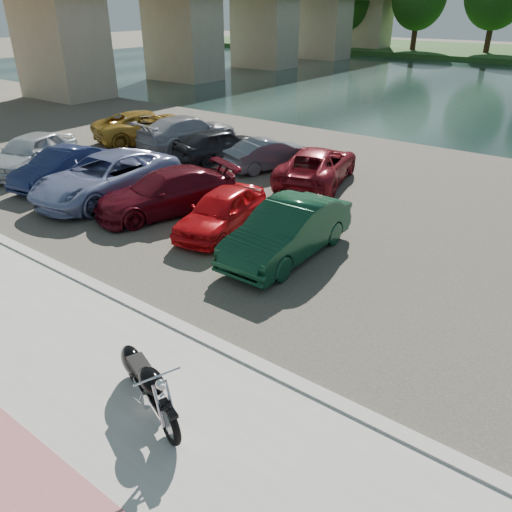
{
  "coord_description": "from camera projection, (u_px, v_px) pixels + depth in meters",
  "views": [
    {
      "loc": [
        5.56,
        -3.94,
        6.15
      ],
      "look_at": [
        -0.42,
        3.99,
        1.1
      ],
      "focal_mm": 35.0,
      "sensor_mm": 36.0,
      "label": 1
    }
  ],
  "objects": [
    {
      "name": "car_9",
      "position": [
        270.0,
        154.0,
        20.35
      ],
      "size": [
        2.52,
        3.95,
        1.23
      ],
      "primitive_type": "imported",
      "rotation": [
        0.0,
        0.0,
        2.79
      ],
      "color": "slate",
      "rests_on": "parking_lot"
    },
    {
      "name": "bridge",
      "position": [
        259.0,
        10.0,
        50.31
      ],
      "size": [
        7.0,
        56.0,
        8.55
      ],
      "color": "tan",
      "rests_on": "ground"
    },
    {
      "name": "parking_lot",
      "position": [
        394.0,
        212.0,
        16.4
      ],
      "size": [
        60.0,
        18.0,
        0.04
      ],
      "primitive_type": "cube",
      "color": "#403C34",
      "rests_on": "ground"
    },
    {
      "name": "ground",
      "position": [
        136.0,
        403.0,
        8.58
      ],
      "size": [
        200.0,
        200.0,
        0.0
      ],
      "primitive_type": "plane",
      "color": "#595447",
      "rests_on": "ground"
    },
    {
      "name": "car_4",
      "position": [
        221.0,
        211.0,
        14.71
      ],
      "size": [
        2.13,
        3.92,
        1.26
      ],
      "primitive_type": "imported",
      "rotation": [
        0.0,
        0.0,
        0.18
      ],
      "color": "red",
      "rests_on": "parking_lot"
    },
    {
      "name": "car_0",
      "position": [
        30.0,
        153.0,
        19.98
      ],
      "size": [
        3.11,
        4.74,
        1.5
      ],
      "primitive_type": "imported",
      "rotation": [
        0.0,
        0.0,
        0.33
      ],
      "color": "#B4BBC1",
      "rests_on": "parking_lot"
    },
    {
      "name": "car_3",
      "position": [
        167.0,
        192.0,
        16.04
      ],
      "size": [
        3.39,
        5.06,
        1.36
      ],
      "primitive_type": "imported",
      "rotation": [
        0.0,
        0.0,
        -0.35
      ],
      "color": "#570C17",
      "rests_on": "parking_lot"
    },
    {
      "name": "car_10",
      "position": [
        317.0,
        165.0,
        18.77
      ],
      "size": [
        3.4,
        5.24,
        1.34
      ],
      "primitive_type": "imported",
      "rotation": [
        0.0,
        0.0,
        3.4
      ],
      "color": "maroon",
      "rests_on": "parking_lot"
    },
    {
      "name": "car_7",
      "position": [
        188.0,
        132.0,
        23.34
      ],
      "size": [
        2.86,
        5.31,
        1.46
      ],
      "primitive_type": "imported",
      "rotation": [
        0.0,
        0.0,
        2.97
      ],
      "color": "#9B9CA4",
      "rests_on": "parking_lot"
    },
    {
      "name": "promenade",
      "position": [
        86.0,
        437.0,
        7.84
      ],
      "size": [
        60.0,
        6.0,
        0.1
      ],
      "primitive_type": "cube",
      "color": "#ADACA3",
      "rests_on": "ground"
    },
    {
      "name": "car_6",
      "position": [
        149.0,
        126.0,
        24.4
      ],
      "size": [
        4.07,
        5.79,
        1.47
      ],
      "primitive_type": "imported",
      "rotation": [
        0.0,
        0.0,
        2.8
      ],
      "color": "#B08428",
      "rests_on": "parking_lot"
    },
    {
      "name": "kerb",
      "position": [
        213.0,
        344.0,
        9.97
      ],
      "size": [
        60.0,
        0.3,
        0.14
      ],
      "primitive_type": "cube",
      "color": "#ADACA3",
      "rests_on": "ground"
    },
    {
      "name": "car_1",
      "position": [
        61.0,
        167.0,
        18.55
      ],
      "size": [
        2.03,
        4.17,
        1.32
      ],
      "primitive_type": "imported",
      "rotation": [
        0.0,
        0.0,
        0.17
      ],
      "color": "#172048",
      "rests_on": "parking_lot"
    },
    {
      "name": "car_2",
      "position": [
        106.0,
        177.0,
        17.22
      ],
      "size": [
        2.71,
        5.51,
        1.51
      ],
      "primitive_type": "imported",
      "rotation": [
        0.0,
        0.0,
        0.04
      ],
      "color": "#7883AF",
      "rests_on": "parking_lot"
    },
    {
      "name": "motorcycle",
      "position": [
        144.0,
        379.0,
        8.3
      ],
      "size": [
        2.24,
        1.09,
        1.05
      ],
      "rotation": [
        0.0,
        0.0,
        -0.36
      ],
      "color": "black",
      "rests_on": "promenade"
    },
    {
      "name": "car_8",
      "position": [
        219.0,
        144.0,
        21.44
      ],
      "size": [
        2.65,
        4.35,
        1.38
      ],
      "primitive_type": "imported",
      "rotation": [
        0.0,
        0.0,
        2.87
      ],
      "color": "black",
      "rests_on": "parking_lot"
    },
    {
      "name": "car_5",
      "position": [
        288.0,
        230.0,
        13.21
      ],
      "size": [
        1.59,
        4.44,
        1.46
      ],
      "primitive_type": "imported",
      "rotation": [
        0.0,
        0.0,
        0.01
      ],
      "color": "#103B25",
      "rests_on": "parking_lot"
    }
  ]
}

